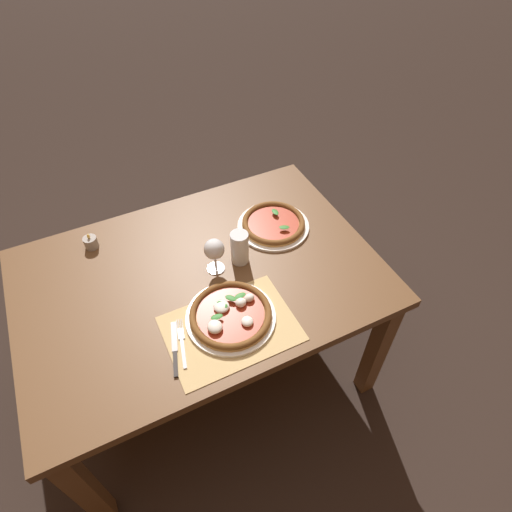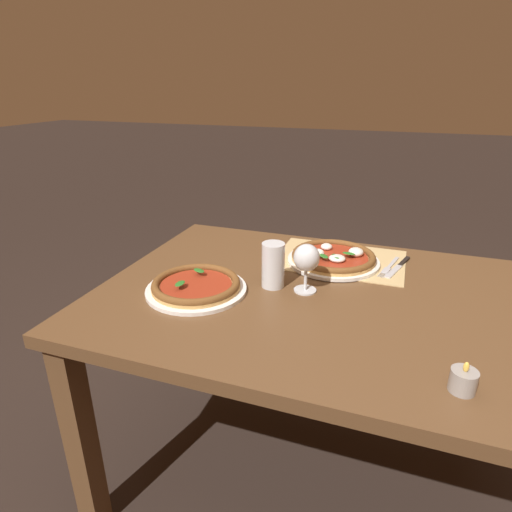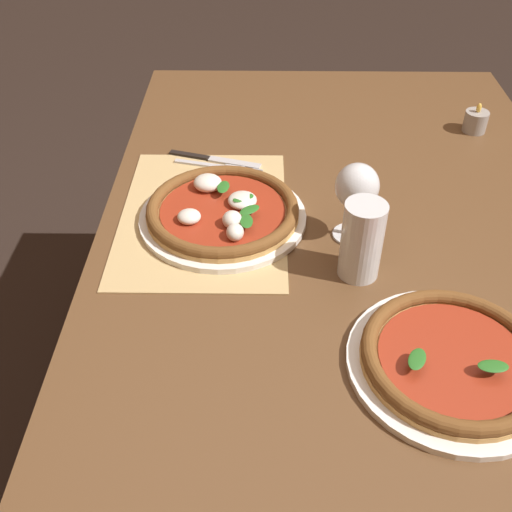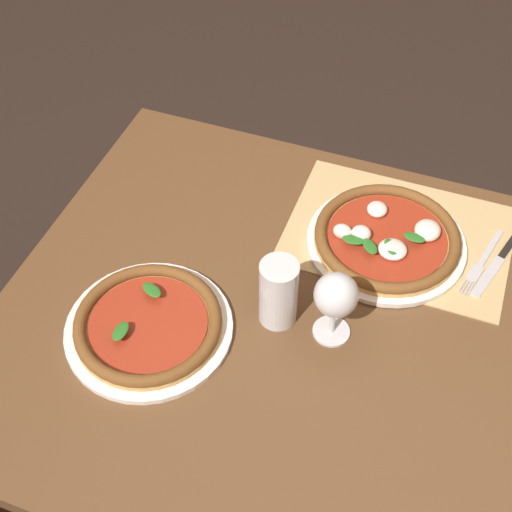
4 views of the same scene
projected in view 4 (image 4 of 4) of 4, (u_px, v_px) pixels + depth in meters
name	position (u px, v px, depth m)	size (l,w,h in m)	color
ground_plane	(335.00, 502.00, 1.87)	(24.00, 24.00, 0.00)	black
dining_table	(362.00, 370.00, 1.38)	(1.40, 0.97, 0.74)	brown
paper_placemat	(399.00, 234.00, 1.48)	(0.46, 0.33, 0.00)	tan
pizza_near	(387.00, 238.00, 1.45)	(0.33, 0.33, 0.05)	white
pizza_far	(148.00, 325.00, 1.31)	(0.31, 0.31, 0.04)	white
wine_glass	(336.00, 297.00, 1.25)	(0.08, 0.08, 0.16)	silver
pint_glass	(278.00, 295.00, 1.29)	(0.07, 0.07, 0.15)	silver
fork	(482.00, 262.00, 1.43)	(0.06, 0.20, 0.00)	#B7B7BC
knife	(498.00, 262.00, 1.43)	(0.08, 0.21, 0.01)	black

